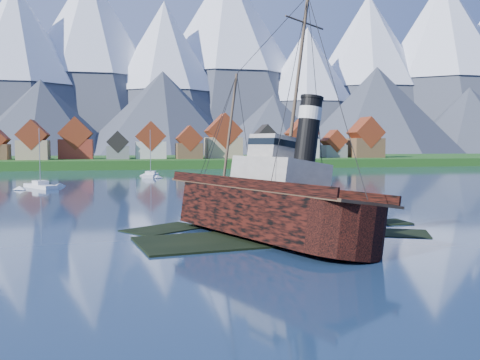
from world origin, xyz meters
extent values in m
plane|color=#1C314E|center=(0.00, 0.00, 0.00)|extent=(1400.00, 1400.00, 0.00)
cube|color=black|center=(-3.00, -2.00, -0.32)|extent=(19.08, 11.42, 1.00)
cube|color=black|center=(6.00, 4.00, -0.38)|extent=(15.15, 9.76, 1.00)
cube|color=black|center=(2.00, 9.00, -0.28)|extent=(11.45, 9.06, 1.00)
cube|color=black|center=(12.00, -1.00, -0.42)|extent=(10.27, 8.34, 1.00)
cube|color=black|center=(-9.00, 6.00, -0.40)|extent=(9.42, 8.68, 1.00)
cube|color=black|center=(15.00, 5.00, -0.35)|extent=(6.00, 4.00, 1.00)
cube|color=#1B4213|center=(0.00, 170.00, 0.00)|extent=(600.00, 80.00, 3.20)
cube|color=#3F3D38|center=(0.00, 132.00, 0.00)|extent=(600.00, 2.50, 2.00)
cube|color=tan|center=(-43.00, 150.00, 6.40)|extent=(10.50, 9.00, 6.80)
cube|color=maroon|center=(-43.00, 150.00, 11.69)|extent=(10.69, 9.18, 10.69)
cube|color=maroon|center=(-29.00, 156.00, 6.60)|extent=(12.00, 8.50, 7.20)
cube|color=maroon|center=(-29.00, 156.00, 12.36)|extent=(12.22, 8.67, 12.22)
cube|color=slate|center=(-14.00, 151.00, 5.40)|extent=(8.00, 7.00, 4.80)
cube|color=black|center=(-14.00, 151.00, 9.24)|extent=(8.15, 7.14, 8.15)
cube|color=beige|center=(-2.00, 154.00, 6.20)|extent=(11.00, 9.50, 6.40)
cube|color=maroon|center=(-2.00, 154.00, 11.38)|extent=(11.20, 9.69, 11.20)
cube|color=brown|center=(12.00, 150.00, 5.90)|extent=(9.50, 8.00, 5.80)
cube|color=maroon|center=(12.00, 150.00, 10.51)|extent=(9.67, 8.16, 9.67)
cube|color=tan|center=(26.00, 155.00, 7.00)|extent=(13.50, 10.00, 8.00)
cube|color=maroon|center=(26.00, 155.00, 13.43)|extent=(13.75, 10.20, 13.75)
cube|color=maroon|center=(42.00, 152.00, 6.10)|extent=(10.00, 8.50, 6.20)
cube|color=black|center=(42.00, 152.00, 11.00)|extent=(10.18, 8.67, 10.18)
cube|color=beige|center=(56.00, 149.00, 6.75)|extent=(11.50, 9.00, 7.50)
cube|color=maroon|center=(56.00, 149.00, 12.57)|extent=(11.71, 9.18, 11.71)
cube|color=slate|center=(71.00, 153.00, 5.50)|extent=(9.00, 7.50, 5.00)
cube|color=maroon|center=(71.00, 153.00, 9.62)|extent=(9.16, 7.65, 9.16)
cube|color=brown|center=(84.00, 151.00, 6.90)|extent=(12.50, 10.00, 7.80)
cube|color=maroon|center=(84.00, 151.00, 13.05)|extent=(12.73, 10.20, 12.73)
cone|color=#2D333D|center=(-100.00, 455.00, 73.00)|extent=(180.00, 180.00, 150.00)
cone|color=white|center=(-100.00, 455.00, 103.00)|extent=(111.60, 111.60, 90.00)
cone|color=#2D333D|center=(-40.00, 495.00, 88.00)|extent=(210.00, 210.00, 180.00)
cone|color=white|center=(-40.00, 495.00, 124.00)|extent=(130.20, 130.20, 108.00)
cone|color=#2D333D|center=(30.00, 470.00, 70.50)|extent=(170.00, 170.00, 145.00)
cone|color=white|center=(30.00, 470.00, 99.50)|extent=(105.40, 105.40, 87.00)
cone|color=#2D333D|center=(100.00, 515.00, 98.00)|extent=(240.00, 240.00, 200.00)
cone|color=white|center=(100.00, 515.00, 138.00)|extent=(148.80, 148.80, 120.00)
cone|color=#2D333D|center=(170.00, 460.00, 60.50)|extent=(150.00, 150.00, 125.00)
cone|color=white|center=(170.00, 460.00, 85.50)|extent=(93.00, 93.00, 75.00)
cone|color=#2D333D|center=(250.00, 490.00, 83.00)|extent=(200.00, 200.00, 170.00)
cone|color=white|center=(250.00, 490.00, 117.00)|extent=(124.00, 124.00, 102.00)
cone|color=#2D333D|center=(330.00, 475.00, 93.00)|extent=(230.00, 230.00, 190.00)
cone|color=white|center=(330.00, 475.00, 131.00)|extent=(142.60, 142.60, 114.00)
cone|color=#2D333D|center=(400.00, 505.00, 75.50)|extent=(180.00, 180.00, 155.00)
cone|color=#2D333D|center=(-70.00, 374.00, 27.00)|extent=(120.00, 120.00, 58.00)
cone|color=#2D333D|center=(20.00, 369.00, 31.00)|extent=(136.00, 136.00, 66.00)
cone|color=#2D333D|center=(110.00, 373.00, 23.00)|extent=(110.00, 110.00, 50.00)
cone|color=#2D333D|center=(200.00, 370.00, 35.50)|extent=(150.00, 150.00, 75.00)
cone|color=#2D333D|center=(290.00, 371.00, 28.00)|extent=(124.00, 124.00, 60.00)
cube|color=black|center=(-0.38, -0.96, 2.25)|extent=(6.99, 20.14, 4.20)
cone|color=black|center=(-0.38, 12.11, 2.25)|extent=(6.99, 6.99, 6.99)
cylinder|color=black|center=(-0.38, -11.03, 2.25)|extent=(6.99, 6.99, 4.20)
cube|color=#4C3826|center=(-0.38, -0.96, 4.45)|extent=(6.85, 26.58, 0.25)
cube|color=black|center=(-3.74, -0.96, 4.90)|extent=(0.20, 25.74, 0.90)
cube|color=black|center=(2.98, -0.96, 4.90)|extent=(0.20, 25.74, 0.90)
cube|color=#ADA89E|center=(-0.38, -2.46, 5.95)|extent=(5.20, 8.49, 3.00)
cube|color=#ADA89E|center=(-0.38, -1.46, 8.54)|extent=(3.60, 4.00, 2.20)
cylinder|color=black|center=(-0.38, -5.75, 10.24)|extent=(1.90, 1.90, 5.60)
cylinder|color=silver|center=(-0.38, -5.75, 11.64)|extent=(2.00, 2.00, 1.10)
cylinder|color=#473828|center=(-0.38, 7.04, 10.54)|extent=(0.28, 0.28, 11.99)
cylinder|color=#473828|center=(-0.38, -3.46, 16.14)|extent=(0.32, 0.32, 12.99)
cube|color=white|center=(-28.77, 61.92, 0.11)|extent=(7.53, 9.92, 1.28)
cube|color=white|center=(-28.77, 61.92, 1.12)|extent=(3.40, 3.59, 0.75)
cylinder|color=gray|center=(-28.77, 61.92, 6.29)|extent=(0.15, 0.15, 11.09)
cube|color=white|center=(25.00, 66.68, 0.09)|extent=(5.31, 7.29, 1.04)
cube|color=white|center=(25.00, 66.68, 0.91)|extent=(2.44, 2.60, 0.61)
cylinder|color=gray|center=(25.00, 66.68, 5.11)|extent=(0.12, 0.12, 9.01)
cube|color=white|center=(-5.56, 91.65, 0.11)|extent=(5.00, 11.42, 1.33)
cube|color=white|center=(-5.56, 91.65, 1.16)|extent=(3.03, 3.54, 0.78)
cylinder|color=gray|center=(-5.56, 91.65, 6.54)|extent=(0.16, 0.16, 11.53)
camera|label=1|loc=(-13.42, -49.35, 8.97)|focal=40.00mm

